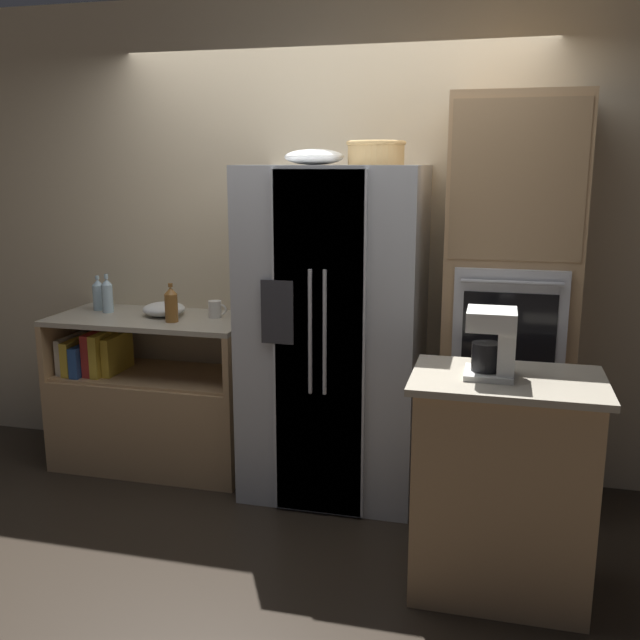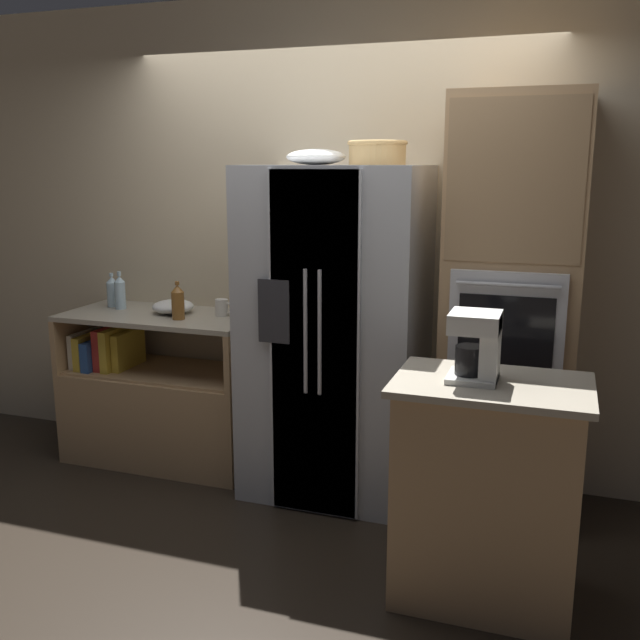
% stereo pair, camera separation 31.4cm
% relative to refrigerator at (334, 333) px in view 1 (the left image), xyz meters
% --- Properties ---
extents(ground_plane, '(20.00, 20.00, 0.00)m').
position_rel_refrigerator_xyz_m(ground_plane, '(-0.12, -0.07, -0.92)').
color(ground_plane, black).
extents(wall_back, '(12.00, 0.06, 2.80)m').
position_rel_refrigerator_xyz_m(wall_back, '(-0.12, 0.40, 0.48)').
color(wall_back, beige).
rests_on(wall_back, ground_plane).
extents(counter_left, '(1.21, 0.61, 0.94)m').
position_rel_refrigerator_xyz_m(counter_left, '(-1.17, 0.06, -0.56)').
color(counter_left, tan).
rests_on(counter_left, ground_plane).
extents(refrigerator, '(0.96, 0.76, 1.84)m').
position_rel_refrigerator_xyz_m(refrigerator, '(0.00, 0.00, 0.00)').
color(refrigerator, silver).
rests_on(refrigerator, ground_plane).
extents(wall_oven, '(0.66, 0.65, 2.19)m').
position_rel_refrigerator_xyz_m(wall_oven, '(0.94, 0.07, 0.18)').
color(wall_oven, tan).
rests_on(wall_oven, ground_plane).
extents(island_counter, '(0.80, 0.55, 0.97)m').
position_rel_refrigerator_xyz_m(island_counter, '(0.93, -0.81, -0.43)').
color(island_counter, tan).
rests_on(island_counter, ground_plane).
extents(wicker_basket, '(0.32, 0.32, 0.13)m').
position_rel_refrigerator_xyz_m(wicker_basket, '(0.21, 0.05, 0.99)').
color(wicker_basket, tan).
rests_on(wicker_basket, refrigerator).
extents(fruit_bowl, '(0.32, 0.32, 0.08)m').
position_rel_refrigerator_xyz_m(fruit_bowl, '(-0.12, 0.02, 0.96)').
color(fruit_bowl, white).
rests_on(fruit_bowl, refrigerator).
extents(bottle_tall, '(0.07, 0.07, 0.24)m').
position_rel_refrigerator_xyz_m(bottle_tall, '(-1.47, 0.12, 0.13)').
color(bottle_tall, silver).
rests_on(bottle_tall, counter_left).
extents(bottle_short, '(0.08, 0.08, 0.23)m').
position_rel_refrigerator_xyz_m(bottle_short, '(-0.97, -0.04, 0.13)').
color(bottle_short, brown).
rests_on(bottle_short, counter_left).
extents(bottle_wide, '(0.07, 0.07, 0.22)m').
position_rel_refrigerator_xyz_m(bottle_wide, '(-1.56, 0.17, 0.12)').
color(bottle_wide, silver).
rests_on(bottle_wide, counter_left).
extents(mug, '(0.11, 0.08, 0.10)m').
position_rel_refrigerator_xyz_m(mug, '(-0.76, 0.13, 0.07)').
color(mug, silver).
rests_on(mug, counter_left).
extents(mixing_bowl, '(0.25, 0.25, 0.08)m').
position_rel_refrigerator_xyz_m(mixing_bowl, '(-1.09, 0.11, 0.06)').
color(mixing_bowl, white).
rests_on(mixing_bowl, counter_left).
extents(coffee_maker, '(0.20, 0.21, 0.28)m').
position_rel_refrigerator_xyz_m(coffee_maker, '(0.87, -0.82, 0.21)').
color(coffee_maker, white).
rests_on(coffee_maker, island_counter).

